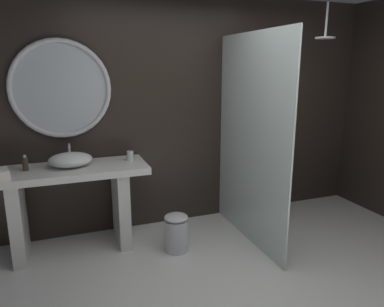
# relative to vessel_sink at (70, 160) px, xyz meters

# --- Properties ---
(back_wall_panel) EXTENTS (4.80, 0.10, 2.60)m
(back_wall_panel) POSITION_rel_vessel_sink_xyz_m (1.32, 0.34, 0.36)
(back_wall_panel) COLOR black
(back_wall_panel) RESTS_ON ground_plane
(vanity_counter) EXTENTS (1.51, 0.59, 0.87)m
(vanity_counter) POSITION_rel_vessel_sink_xyz_m (-0.03, -0.03, -0.37)
(vanity_counter) COLOR silver
(vanity_counter) RESTS_ON ground_plane
(vessel_sink) EXTENTS (0.42, 0.34, 0.20)m
(vessel_sink) POSITION_rel_vessel_sink_xyz_m (0.00, 0.00, 0.00)
(vessel_sink) COLOR white
(vessel_sink) RESTS_ON vanity_counter
(tumbler_cup) EXTENTS (0.07, 0.07, 0.10)m
(tumbler_cup) POSITION_rel_vessel_sink_xyz_m (0.59, 0.03, -0.02)
(tumbler_cup) COLOR silver
(tumbler_cup) RESTS_ON vanity_counter
(soap_dispenser) EXTENTS (0.05, 0.05, 0.15)m
(soap_dispenser) POSITION_rel_vessel_sink_xyz_m (-0.40, 0.01, -0.00)
(soap_dispenser) COLOR #3D3323
(soap_dispenser) RESTS_ON vanity_counter
(round_wall_mirror) EXTENTS (0.98, 0.05, 0.98)m
(round_wall_mirror) POSITION_rel_vessel_sink_xyz_m (-0.03, 0.25, 0.67)
(round_wall_mirror) COLOR silver
(shower_glass_panel) EXTENTS (0.02, 1.43, 2.15)m
(shower_glass_panel) POSITION_rel_vessel_sink_xyz_m (1.76, -0.42, 0.14)
(shower_glass_panel) COLOR silver
(shower_glass_panel) RESTS_ON ground_plane
(rain_shower_head) EXTENTS (0.21, 0.21, 0.39)m
(rain_shower_head) POSITION_rel_vessel_sink_xyz_m (2.75, -0.23, 1.23)
(rain_shower_head) COLOR silver
(toilet) EXTENTS (0.41, 0.56, 0.57)m
(toilet) POSITION_rel_vessel_sink_xyz_m (2.23, -0.06, -0.68)
(toilet) COLOR white
(toilet) RESTS_ON ground_plane
(waste_bin) EXTENTS (0.24, 0.24, 0.39)m
(waste_bin) POSITION_rel_vessel_sink_xyz_m (0.94, -0.42, -0.74)
(waste_bin) COLOR silver
(waste_bin) RESTS_ON ground_plane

